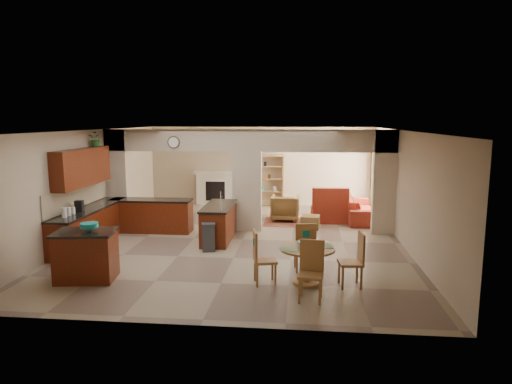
# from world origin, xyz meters

# --- Properties ---
(floor) EXTENTS (10.00, 10.00, 0.00)m
(floor) POSITION_xyz_m (0.00, 0.00, 0.00)
(floor) COLOR gray
(floor) RESTS_ON ground
(ceiling) EXTENTS (10.00, 10.00, 0.00)m
(ceiling) POSITION_xyz_m (0.00, 0.00, 2.80)
(ceiling) COLOR white
(ceiling) RESTS_ON wall_back
(wall_back) EXTENTS (8.00, 0.00, 8.00)m
(wall_back) POSITION_xyz_m (0.00, 5.00, 1.40)
(wall_back) COLOR #C0AA8C
(wall_back) RESTS_ON floor
(wall_front) EXTENTS (8.00, 0.00, 8.00)m
(wall_front) POSITION_xyz_m (0.00, -5.00, 1.40)
(wall_front) COLOR #C0AA8C
(wall_front) RESTS_ON floor
(wall_left) EXTENTS (0.00, 10.00, 10.00)m
(wall_left) POSITION_xyz_m (-4.00, 0.00, 1.40)
(wall_left) COLOR #C0AA8C
(wall_left) RESTS_ON floor
(wall_right) EXTENTS (0.00, 10.00, 10.00)m
(wall_right) POSITION_xyz_m (4.00, 0.00, 1.40)
(wall_right) COLOR #C0AA8C
(wall_right) RESTS_ON floor
(partition_left_pier) EXTENTS (0.60, 0.25, 2.80)m
(partition_left_pier) POSITION_xyz_m (-3.70, 1.00, 1.40)
(partition_left_pier) COLOR #C0AA8C
(partition_left_pier) RESTS_ON floor
(partition_center_pier) EXTENTS (0.80, 0.25, 2.20)m
(partition_center_pier) POSITION_xyz_m (0.00, 1.00, 1.10)
(partition_center_pier) COLOR #C0AA8C
(partition_center_pier) RESTS_ON floor
(partition_right_pier) EXTENTS (0.60, 0.25, 2.80)m
(partition_right_pier) POSITION_xyz_m (3.70, 1.00, 1.40)
(partition_right_pier) COLOR #C0AA8C
(partition_right_pier) RESTS_ON floor
(partition_header) EXTENTS (8.00, 0.25, 0.60)m
(partition_header) POSITION_xyz_m (0.00, 1.00, 2.50)
(partition_header) COLOR #C0AA8C
(partition_header) RESTS_ON partition_center_pier
(kitchen_counter) EXTENTS (2.52, 3.29, 1.48)m
(kitchen_counter) POSITION_xyz_m (-3.26, -0.25, 0.46)
(kitchen_counter) COLOR #3C0E06
(kitchen_counter) RESTS_ON floor
(upper_cabinets) EXTENTS (0.35, 2.40, 0.90)m
(upper_cabinets) POSITION_xyz_m (-3.82, -0.80, 1.92)
(upper_cabinets) COLOR #3C0E06
(upper_cabinets) RESTS_ON wall_left
(peninsula) EXTENTS (0.70, 1.85, 0.91)m
(peninsula) POSITION_xyz_m (-0.60, -0.11, 0.46)
(peninsula) COLOR #3C0E06
(peninsula) RESTS_ON floor
(wall_clock) EXTENTS (0.34, 0.03, 0.34)m
(wall_clock) POSITION_xyz_m (-2.00, 0.85, 2.45)
(wall_clock) COLOR #4C3519
(wall_clock) RESTS_ON partition_header
(rug) EXTENTS (1.60, 1.30, 0.01)m
(rug) POSITION_xyz_m (1.20, 2.10, 0.01)
(rug) COLOR brown
(rug) RESTS_ON floor
(fireplace) EXTENTS (1.60, 0.35, 1.20)m
(fireplace) POSITION_xyz_m (-1.60, 4.83, 0.61)
(fireplace) COLOR beige
(fireplace) RESTS_ON floor
(shelving_unit) EXTENTS (1.00, 0.32, 1.80)m
(shelving_unit) POSITION_xyz_m (0.35, 4.82, 0.90)
(shelving_unit) COLOR #9D6836
(shelving_unit) RESTS_ON floor
(window_a) EXTENTS (0.02, 0.90, 1.90)m
(window_a) POSITION_xyz_m (3.97, 2.30, 1.20)
(window_a) COLOR white
(window_a) RESTS_ON wall_right
(window_b) EXTENTS (0.02, 0.90, 1.90)m
(window_b) POSITION_xyz_m (3.97, 4.00, 1.20)
(window_b) COLOR white
(window_b) RESTS_ON wall_right
(glazed_door) EXTENTS (0.02, 0.70, 2.10)m
(glazed_door) POSITION_xyz_m (3.97, 3.15, 1.05)
(glazed_door) COLOR white
(glazed_door) RESTS_ON wall_right
(drape_a_left) EXTENTS (0.10, 0.28, 2.30)m
(drape_a_left) POSITION_xyz_m (3.93, 1.70, 1.20)
(drape_a_left) COLOR #3F2419
(drape_a_left) RESTS_ON wall_right
(drape_a_right) EXTENTS (0.10, 0.28, 2.30)m
(drape_a_right) POSITION_xyz_m (3.93, 2.90, 1.20)
(drape_a_right) COLOR #3F2419
(drape_a_right) RESTS_ON wall_right
(drape_b_left) EXTENTS (0.10, 0.28, 2.30)m
(drape_b_left) POSITION_xyz_m (3.93, 3.40, 1.20)
(drape_b_left) COLOR #3F2419
(drape_b_left) RESTS_ON wall_right
(drape_b_right) EXTENTS (0.10, 0.28, 2.30)m
(drape_b_right) POSITION_xyz_m (3.93, 4.60, 1.20)
(drape_b_right) COLOR #3F2419
(drape_b_right) RESTS_ON wall_right
(ceiling_fan) EXTENTS (1.00, 1.00, 0.10)m
(ceiling_fan) POSITION_xyz_m (1.50, 3.00, 2.56)
(ceiling_fan) COLOR white
(ceiling_fan) RESTS_ON ceiling
(kitchen_island) EXTENTS (1.21, 0.94, 0.96)m
(kitchen_island) POSITION_xyz_m (-2.61, -3.26, 0.49)
(kitchen_island) COLOR #3C0E06
(kitchen_island) RESTS_ON floor
(teal_bowl) EXTENTS (0.33, 0.33, 0.16)m
(teal_bowl) POSITION_xyz_m (-2.53, -3.23, 1.04)
(teal_bowl) COLOR teal
(teal_bowl) RESTS_ON kitchen_island
(trash_can) EXTENTS (0.34, 0.31, 0.62)m
(trash_can) POSITION_xyz_m (-0.66, -1.12, 0.31)
(trash_can) COLOR #313133
(trash_can) RESTS_ON floor
(dining_table) EXTENTS (1.04, 1.04, 0.71)m
(dining_table) POSITION_xyz_m (1.61, -3.07, 0.48)
(dining_table) COLOR #9D6836
(dining_table) RESTS_ON floor
(fruit_bowl) EXTENTS (0.28, 0.28, 0.15)m
(fruit_bowl) POSITION_xyz_m (1.57, -3.10, 0.78)
(fruit_bowl) COLOR #71C129
(fruit_bowl) RESTS_ON dining_table
(sofa) EXTENTS (2.45, 1.05, 0.70)m
(sofa) POSITION_xyz_m (3.30, 2.70, 0.35)
(sofa) COLOR maroon
(sofa) RESTS_ON floor
(chaise) EXTENTS (1.12, 0.93, 0.43)m
(chaise) POSITION_xyz_m (2.35, 2.37, 0.21)
(chaise) COLOR maroon
(chaise) RESTS_ON floor
(armchair) EXTENTS (0.86, 0.88, 0.78)m
(armchair) POSITION_xyz_m (1.00, 2.38, 0.39)
(armchair) COLOR #9A301C
(armchair) RESTS_ON floor
(ottoman) EXTENTS (0.56, 0.56, 0.37)m
(ottoman) POSITION_xyz_m (1.76, 1.40, 0.18)
(ottoman) COLOR #9A301C
(ottoman) RESTS_ON floor
(plant) EXTENTS (0.46, 0.43, 0.40)m
(plant) POSITION_xyz_m (-3.82, 0.03, 2.57)
(plant) COLOR #1F4D14
(plant) RESTS_ON upper_cabinets
(chair_north) EXTENTS (0.47, 0.47, 1.02)m
(chair_north) POSITION_xyz_m (1.58, -2.36, 0.55)
(chair_north) COLOR #9D6836
(chair_north) RESTS_ON floor
(chair_east) EXTENTS (0.46, 0.46, 1.02)m
(chair_east) POSITION_xyz_m (2.50, -3.11, 0.55)
(chair_east) COLOR #9D6836
(chair_east) RESTS_ON floor
(chair_south) EXTENTS (0.46, 0.46, 1.02)m
(chair_south) POSITION_xyz_m (1.68, -3.78, 0.55)
(chair_south) COLOR #9D6836
(chair_south) RESTS_ON floor
(chair_west) EXTENTS (0.50, 0.50, 1.02)m
(chair_west) POSITION_xyz_m (0.75, -3.15, 0.55)
(chair_west) COLOR #9D6836
(chair_west) RESTS_ON floor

